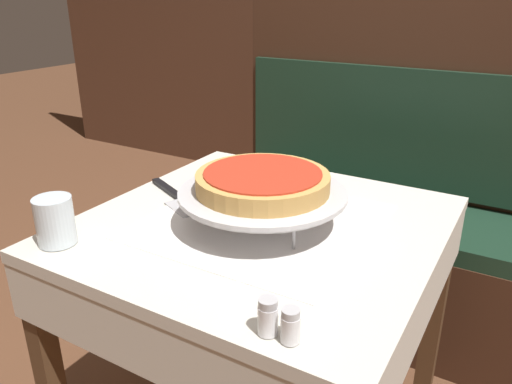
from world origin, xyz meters
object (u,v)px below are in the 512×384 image
object	(u,v)px
pizza_pan_stand	(263,194)
water_glass_near	(55,221)
pepper_shaker	(290,326)
condiment_caddy	(478,102)
booth_bench	(392,236)
deep_dish_pizza	(263,181)
dining_table_front	(260,258)
pizza_server	(178,197)
dining_table_rear	(472,132)
salt_shaker	(268,316)

from	to	relation	value
pizza_pan_stand	water_glass_near	size ratio (longest dim) A/B	3.67
pepper_shaker	condiment_caddy	distance (m)	1.92
booth_bench	deep_dish_pizza	bearing A→B (deg)	-97.29
dining_table_front	deep_dish_pizza	bearing A→B (deg)	-50.51
pizza_pan_stand	deep_dish_pizza	xyz separation A→B (m)	(0.00, 0.00, 0.03)
water_glass_near	condiment_caddy	world-z (taller)	condiment_caddy
water_glass_near	pepper_shaker	bearing A→B (deg)	-3.74
pizza_server	water_glass_near	world-z (taller)	water_glass_near
dining_table_front	dining_table_rear	world-z (taller)	dining_table_front
water_glass_near	condiment_caddy	bearing A→B (deg)	72.50
dining_table_rear	deep_dish_pizza	size ratio (longest dim) A/B	2.39
condiment_caddy	deep_dish_pizza	bearing A→B (deg)	-98.99
pizza_pan_stand	pepper_shaker	xyz separation A→B (m)	(0.24, -0.34, -0.05)
dining_table_front	condiment_caddy	distance (m)	1.59
booth_bench	pizza_server	xyz separation A→B (m)	(-0.38, -0.81, 0.38)
water_glass_near	condiment_caddy	xyz separation A→B (m)	(0.59, 1.89, -0.02)
booth_bench	salt_shaker	size ratio (longest dim) A/B	21.96
salt_shaker	pepper_shaker	distance (m)	0.04
dining_table_front	salt_shaker	world-z (taller)	salt_shaker
pizza_pan_stand	deep_dish_pizza	size ratio (longest dim) A/B	1.27
pizza_pan_stand	deep_dish_pizza	world-z (taller)	deep_dish_pizza
dining_table_front	booth_bench	size ratio (longest dim) A/B	0.58
booth_bench	pizza_pan_stand	distance (m)	0.95
dining_table_rear	salt_shaker	xyz separation A→B (m)	(-0.05, -1.91, 0.14)
dining_table_front	pizza_server	world-z (taller)	pizza_server
pepper_shaker	dining_table_front	bearing A→B (deg)	125.85
dining_table_front	pizza_pan_stand	distance (m)	0.18
pepper_shaker	condiment_caddy	xyz separation A→B (m)	(0.01, 1.92, 0.00)
dining_table_rear	condiment_caddy	distance (m)	0.14
deep_dish_pizza	water_glass_near	size ratio (longest dim) A/B	2.89
booth_bench	pizza_server	distance (m)	0.97
booth_bench	pizza_pan_stand	size ratio (longest dim) A/B	3.61
water_glass_near	pepper_shaker	distance (m)	0.59
dining_table_front	booth_bench	world-z (taller)	booth_bench
deep_dish_pizza	condiment_caddy	bearing A→B (deg)	81.01
water_glass_near	condiment_caddy	distance (m)	1.98
dining_table_rear	pepper_shaker	world-z (taller)	pepper_shaker
dining_table_rear	booth_bench	world-z (taller)	booth_bench
salt_shaker	condiment_caddy	xyz separation A→B (m)	(0.05, 1.92, -0.00)
dining_table_front	pepper_shaker	xyz separation A→B (m)	(0.26, -0.36, 0.13)
deep_dish_pizza	salt_shaker	size ratio (longest dim) A/B	4.78
dining_table_front	pizza_server	size ratio (longest dim) A/B	3.09
dining_table_rear	water_glass_near	size ratio (longest dim) A/B	6.90
pizza_pan_stand	pepper_shaker	distance (m)	0.42
dining_table_front	dining_table_rear	bearing A→B (deg)	80.27
deep_dish_pizza	pepper_shaker	bearing A→B (deg)	-54.37
dining_table_front	pepper_shaker	size ratio (longest dim) A/B	13.83
dining_table_rear	pizza_pan_stand	size ratio (longest dim) A/B	1.88
booth_bench	pizza_pan_stand	world-z (taller)	booth_bench
pizza_pan_stand	pepper_shaker	bearing A→B (deg)	-54.37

